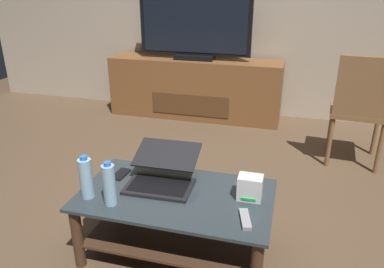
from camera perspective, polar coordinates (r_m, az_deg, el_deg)
ground_plane at (r=2.55m, az=-1.87°, el=-12.78°), size 7.68×7.68×0.00m
coffee_table at (r=2.14m, az=-2.43°, el=-11.93°), size 1.06×0.61×0.39m
media_cabinet at (r=4.26m, az=0.46°, el=7.04°), size 1.92×0.43×0.66m
television at (r=4.11m, az=0.41°, el=15.73°), size 1.22×0.20×0.66m
dining_chair at (r=3.32m, az=24.36°, el=3.97°), size 0.48×0.48×0.94m
laptop at (r=2.16m, az=-4.55°, el=-5.98°), size 0.38×0.42×0.18m
router_box at (r=2.02m, az=8.88°, el=-8.10°), size 0.13×0.10×0.13m
water_bottle_near at (r=2.07m, az=-15.93°, el=-6.49°), size 0.07×0.07×0.24m
water_bottle_far at (r=1.97m, az=-12.57°, el=-7.57°), size 0.07×0.07×0.24m
cell_phone at (r=2.29m, az=-10.86°, el=-6.06°), size 0.08×0.14×0.01m
tv_remote at (r=1.88m, az=8.15°, el=-12.78°), size 0.08×0.17×0.02m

